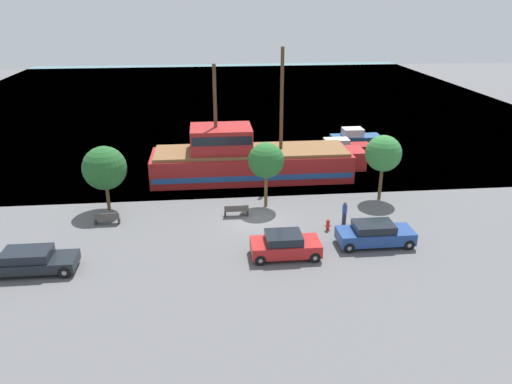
{
  "coord_description": "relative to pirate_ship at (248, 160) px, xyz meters",
  "views": [
    {
      "loc": [
        -3.12,
        -30.96,
        14.25
      ],
      "look_at": [
        0.26,
        2.0,
        1.2
      ],
      "focal_mm": 35.0,
      "sensor_mm": 36.0,
      "label": 1
    }
  ],
  "objects": [
    {
      "name": "tree_row_midwest",
      "position": [
        9.39,
        -5.67,
        1.96
      ],
      "size": [
        2.66,
        2.66,
        4.91
      ],
      "color": "brown",
      "rests_on": "ground_plane"
    },
    {
      "name": "bench_promenade_west",
      "position": [
        -1.51,
        -7.76,
        -1.16
      ],
      "size": [
        1.67,
        0.45,
        0.85
      ],
      "color": "#4C4742",
      "rests_on": "ground_plane"
    },
    {
      "name": "water_surface",
      "position": [
        -0.26,
        35.64,
        -1.6
      ],
      "size": [
        80.0,
        80.0,
        0.0
      ],
      "primitive_type": "plane",
      "color": "slate",
      "rests_on": "ground"
    },
    {
      "name": "tree_row_east",
      "position": [
        -10.5,
        -5.69,
        1.53
      ],
      "size": [
        3.06,
        3.06,
        4.67
      ],
      "color": "brown",
      "rests_on": "ground_plane"
    },
    {
      "name": "parked_car_curb_rear",
      "position": [
        0.94,
        -13.76,
        -0.87
      ],
      "size": [
        4.03,
        2.01,
        1.47
      ],
      "color": "#B21E1E",
      "rests_on": "ground_plane"
    },
    {
      "name": "pirate_ship",
      "position": [
        0.0,
        0.0,
        0.0
      ],
      "size": [
        17.69,
        4.74,
        10.64
      ],
      "color": "#A31E1E",
      "rests_on": "water_surface"
    },
    {
      "name": "moored_boat_dockside",
      "position": [
        12.04,
        9.82,
        -1.05
      ],
      "size": [
        5.12,
        2.08,
        1.49
      ],
      "color": "navy",
      "rests_on": "water_surface"
    },
    {
      "name": "bench_promenade_east",
      "position": [
        -10.2,
        -8.17,
        -1.17
      ],
      "size": [
        1.65,
        0.45,
        0.85
      ],
      "color": "#4C4742",
      "rests_on": "ground_plane"
    },
    {
      "name": "parked_car_curb_front",
      "position": [
        -13.29,
        -14.09,
        -0.92
      ],
      "size": [
        4.9,
        1.93,
        1.34
      ],
      "color": "black",
      "rests_on": "ground_plane"
    },
    {
      "name": "fire_hydrant",
      "position": [
        4.27,
        -10.57,
        -1.19
      ],
      "size": [
        0.42,
        0.25,
        0.76
      ],
      "color": "red",
      "rests_on": "ground_plane"
    },
    {
      "name": "pedestrian_walking_near",
      "position": [
        5.57,
        -9.74,
        -0.78
      ],
      "size": [
        0.32,
        0.32,
        1.63
      ],
      "color": "#232838",
      "rests_on": "ground_plane"
    },
    {
      "name": "ground_plane",
      "position": [
        -0.26,
        -8.36,
        -1.6
      ],
      "size": [
        160.0,
        160.0,
        0.0
      ],
      "primitive_type": "plane",
      "color": "#5B5B5E"
    },
    {
      "name": "moored_boat_outer",
      "position": [
        9.47,
        6.23,
        -1.06
      ],
      "size": [
        5.81,
        1.85,
        1.42
      ],
      "color": "maroon",
      "rests_on": "water_surface"
    },
    {
      "name": "parked_car_curb_mid",
      "position": [
        6.61,
        -12.88,
        -0.86
      ],
      "size": [
        4.61,
        1.91,
        1.47
      ],
      "color": "navy",
      "rests_on": "ground_plane"
    },
    {
      "name": "tree_row_mideast",
      "position": [
        0.73,
        -6.13,
        1.86
      ],
      "size": [
        2.55,
        2.55,
        4.75
      ],
      "color": "brown",
      "rests_on": "ground_plane"
    }
  ]
}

